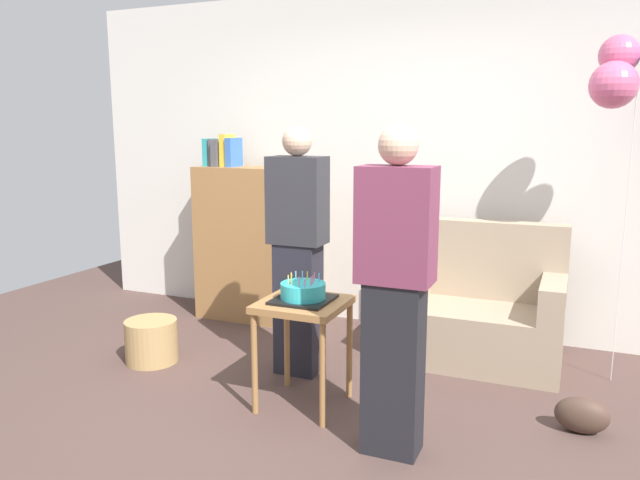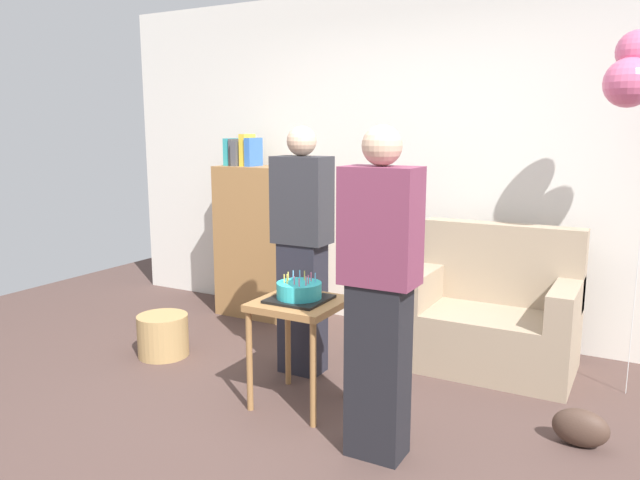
# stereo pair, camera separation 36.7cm
# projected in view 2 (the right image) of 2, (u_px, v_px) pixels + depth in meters

# --- Properties ---
(ground_plane) EXTENTS (8.00, 8.00, 0.00)m
(ground_plane) POSITION_uv_depth(u_px,v_px,m) (304.00, 436.00, 3.24)
(ground_plane) COLOR #4C3833
(wall_back) EXTENTS (6.00, 0.10, 2.70)m
(wall_back) POSITION_uv_depth(u_px,v_px,m) (435.00, 163.00, 4.77)
(wall_back) COLOR silver
(wall_back) RESTS_ON ground_plane
(couch) EXTENTS (1.10, 0.70, 0.96)m
(couch) POSITION_uv_depth(u_px,v_px,m) (492.00, 317.00, 4.17)
(couch) COLOR gray
(couch) RESTS_ON ground_plane
(bookshelf) EXTENTS (0.80, 0.36, 1.57)m
(bookshelf) POSITION_uv_depth(u_px,v_px,m) (263.00, 240.00, 5.24)
(bookshelf) COLOR olive
(bookshelf) RESTS_ON ground_plane
(side_table) EXTENTS (0.48, 0.48, 0.64)m
(side_table) POSITION_uv_depth(u_px,v_px,m) (299.00, 317.00, 3.53)
(side_table) COLOR olive
(side_table) RESTS_ON ground_plane
(birthday_cake) EXTENTS (0.32, 0.32, 0.16)m
(birthday_cake) POSITION_uv_depth(u_px,v_px,m) (299.00, 292.00, 3.51)
(birthday_cake) COLOR black
(birthday_cake) RESTS_ON side_table
(person_blowing_candles) EXTENTS (0.36, 0.22, 1.63)m
(person_blowing_candles) POSITION_uv_depth(u_px,v_px,m) (302.00, 250.00, 3.97)
(person_blowing_candles) COLOR #23232D
(person_blowing_candles) RESTS_ON ground_plane
(person_holding_cake) EXTENTS (0.36, 0.22, 1.63)m
(person_holding_cake) POSITION_uv_depth(u_px,v_px,m) (379.00, 294.00, 2.92)
(person_holding_cake) COLOR black
(person_holding_cake) RESTS_ON ground_plane
(wicker_basket) EXTENTS (0.36, 0.36, 0.30)m
(wicker_basket) POSITION_uv_depth(u_px,v_px,m) (163.00, 335.00, 4.37)
(wicker_basket) COLOR #A88451
(wicker_basket) RESTS_ON ground_plane
(handbag) EXTENTS (0.28, 0.14, 0.20)m
(handbag) POSITION_uv_depth(u_px,v_px,m) (581.00, 428.00, 3.12)
(handbag) COLOR #473328
(handbag) RESTS_ON ground_plane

